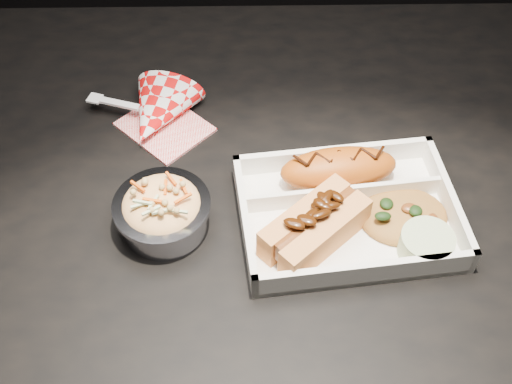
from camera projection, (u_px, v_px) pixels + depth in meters
dining_table at (306, 237)px, 0.86m from camera, size 1.20×0.80×0.75m
food_tray at (347, 215)px, 0.76m from camera, size 0.27×0.21×0.04m
fried_pastry at (338, 169)px, 0.77m from camera, size 0.15×0.07×0.05m
hotdog at (315, 226)px, 0.72m from camera, size 0.13×0.13×0.06m
fried_rice_mound at (405, 210)px, 0.74m from camera, size 0.11×0.10×0.03m
cupcake_liner at (426, 245)px, 0.71m from camera, size 0.06×0.06×0.03m
foil_coleslaw_cup at (162, 210)px, 0.73m from camera, size 0.11×0.11×0.07m
napkin_fork at (157, 114)px, 0.86m from camera, size 0.18×0.15×0.10m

